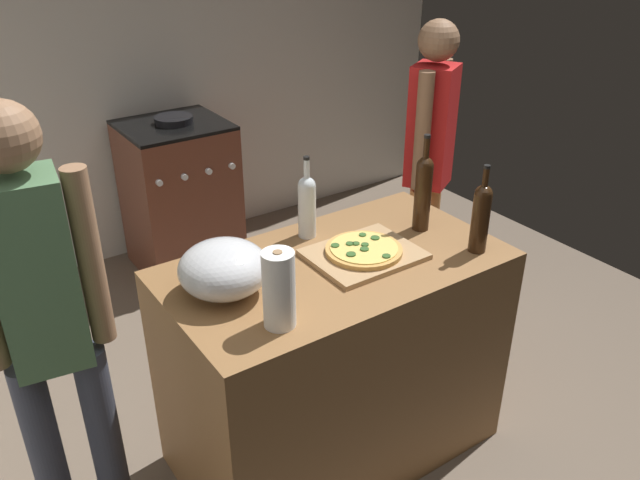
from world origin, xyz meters
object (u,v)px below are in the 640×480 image
Objects in this scene: paper_towel_roll at (279,290)px; wine_bottle_dark at (307,204)px; stove at (180,196)px; person_in_red at (429,162)px; wine_bottle_amber at (481,215)px; wine_bottle_clear at (423,190)px; person_in_stripes at (47,324)px; mixing_bowl at (224,269)px; pizza at (364,250)px.

paper_towel_roll is 0.61m from wine_bottle_dark.
paper_towel_roll is 0.78× the size of wine_bottle_dark.
stove is 0.60× the size of person_in_red.
wine_bottle_dark is 0.34× the size of stove.
wine_bottle_amber is 0.21× the size of person_in_red.
wine_bottle_clear is 0.27m from wine_bottle_amber.
stove is 2.09m from person_in_stripes.
paper_towel_roll is 0.76× the size of wine_bottle_amber.
mixing_bowl is 0.89× the size of wine_bottle_amber.
wine_bottle_amber is (0.87, -0.01, 0.02)m from paper_towel_roll.
mixing_bowl is 0.57m from person_in_stripes.
person_in_stripes is at bearing 166.02° from wine_bottle_amber.
person_in_stripes is at bearing -168.08° from person_in_red.
stove is (0.57, 1.80, -0.54)m from mixing_bowl.
wine_bottle_amber is at bearing -78.68° from wine_bottle_clear.
stove is at bearing 86.11° from wine_bottle_dark.
mixing_bowl reaches higher than stove.
pizza is 0.45m from wine_bottle_amber.
pizza is at bearing -7.25° from mixing_bowl.
wine_bottle_dark is at bearing 22.85° from mixing_bowl.
person_in_stripes is (-1.10, 0.16, 0.01)m from pizza.
wine_bottle_clear is (0.87, -0.01, 0.08)m from mixing_bowl.
wine_bottle_amber is 0.66m from wine_bottle_dark.
wine_bottle_clear is 0.46m from wine_bottle_dark.
paper_towel_roll reaches higher than mixing_bowl.
person_in_red reaches higher than stove.
pizza is at bearing -90.92° from stove.
wine_bottle_clear reaches higher than wine_bottle_dark.
paper_towel_roll is 0.16× the size of person_in_red.
wine_bottle_dark reaches higher than mixing_bowl.
person_in_red reaches higher than paper_towel_roll.
wine_bottle_amber is 2.18m from stove.
mixing_bowl is 0.19× the size of person_in_stripes.
pizza is at bearing -8.56° from person_in_stripes.
wine_bottle_amber is at bearing -13.98° from person_in_stripes.
paper_towel_roll is at bearing -162.99° from wine_bottle_clear.
wine_bottle_clear is at bearing 9.48° from pizza.
stove is at bearing 99.55° from wine_bottle_clear.
wine_bottle_amber reaches higher than paper_towel_roll.
pizza is 1.92m from stove.
wine_bottle_amber is (0.93, -0.27, 0.06)m from mixing_bowl.
person_in_stripes is (-1.48, 0.37, -0.11)m from wine_bottle_amber.
pizza is 0.53m from paper_towel_roll.
wine_bottle_amber is (0.39, -0.20, 0.12)m from pizza.
person_in_stripes is (-1.02, -0.10, -0.10)m from wine_bottle_dark.
person_in_red is (0.53, 0.52, -0.16)m from wine_bottle_clear.
wine_bottle_dark is 0.20× the size of person_in_stripes.
mixing_bowl is 1.50m from person_in_red.
person_in_stripes reaches higher than wine_bottle_clear.
paper_towel_roll is 0.27× the size of stove.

